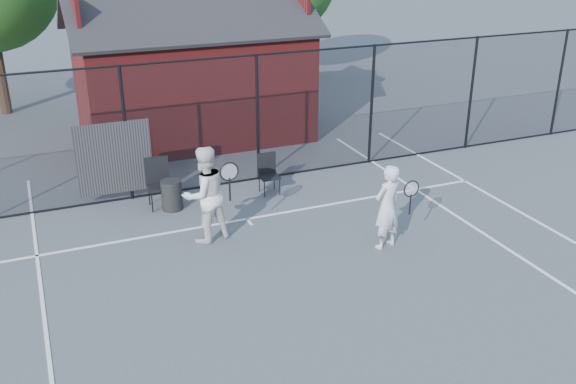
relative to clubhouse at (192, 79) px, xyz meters
name	(u,v)px	position (x,y,z in m)	size (l,w,h in m)	color
ground	(306,290)	(-0.50, -9.00, -1.61)	(80.00, 80.00, 0.00)	#4B5156
court_lines	(342,333)	(-0.50, -10.32, -1.60)	(11.02, 18.00, 0.01)	white
fence	(203,128)	(-0.80, -4.00, -0.16)	(22.04, 3.00, 3.00)	black
clubhouse	(192,79)	(0.00, 0.00, 0.00)	(6.50, 4.36, 4.19)	maroon
player_front	(387,207)	(1.52, -8.15, -0.78)	(0.78, 0.62, 1.65)	silver
player_back	(205,194)	(-1.51, -6.56, -0.66)	(1.10, 0.93, 1.90)	white
chair_left	(159,184)	(-2.01, -4.70, -1.08)	(0.51, 0.53, 1.05)	black
chair_right	(269,175)	(0.43, -4.90, -1.16)	(0.43, 0.45, 0.90)	black
waste_bin	(172,195)	(-1.80, -4.90, -1.28)	(0.45, 0.45, 0.65)	black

